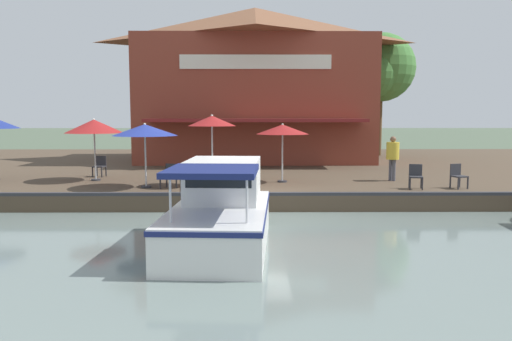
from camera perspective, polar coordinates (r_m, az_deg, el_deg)
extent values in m
plane|color=#4C5B47|center=(15.88, -0.62, -5.07)|extent=(220.00, 220.00, 0.00)
cube|color=#4C3D2D|center=(26.72, -0.58, 0.22)|extent=(22.00, 56.00, 0.60)
cube|color=#2D2D33|center=(15.86, -0.62, -2.69)|extent=(0.20, 50.40, 0.10)
cube|color=brown|center=(29.18, -0.12, 7.89)|extent=(8.10, 12.51, 6.67)
pyramid|color=brown|center=(29.61, -0.13, 16.27)|extent=(8.50, 13.14, 1.96)
cube|color=maroon|center=(24.22, -0.04, 5.76)|extent=(1.80, 10.64, 0.16)
cube|color=silver|center=(25.22, -0.06, 12.32)|extent=(0.08, 7.51, 0.70)
cylinder|color=#B7B7B7|center=(17.91, -12.51, 1.40)|extent=(0.06, 0.06, 2.09)
cylinder|color=#2D2D33|center=(18.02, -12.44, -1.82)|extent=(0.36, 0.36, 0.06)
cone|color=navy|center=(17.86, -12.59, 4.55)|extent=(2.26, 2.26, 0.40)
cone|color=white|center=(17.85, -12.59, 4.61)|extent=(1.40, 1.40, 0.32)
sphere|color=white|center=(17.85, -12.60, 5.18)|extent=(0.08, 0.08, 0.08)
cylinder|color=#B7B7B7|center=(17.95, -5.03, 2.02)|extent=(0.06, 0.06, 2.40)
cylinder|color=#2D2D33|center=(18.07, -4.99, -1.67)|extent=(0.36, 0.36, 0.06)
cone|color=maroon|center=(17.90, -5.06, 5.68)|extent=(1.72, 1.72, 0.37)
cone|color=white|center=(17.90, -5.06, 5.74)|extent=(1.07, 1.07, 0.29)
sphere|color=white|center=(17.90, -5.07, 6.27)|extent=(0.08, 0.08, 0.08)
cylinder|color=#B7B7B7|center=(20.38, -17.93, 1.97)|extent=(0.06, 0.06, 2.20)
cylinder|color=#2D2D33|center=(20.48, -17.83, -1.01)|extent=(0.36, 0.36, 0.06)
cone|color=maroon|center=(20.33, -18.03, 4.84)|extent=(2.23, 2.23, 0.52)
cone|color=white|center=(20.33, -18.03, 4.89)|extent=(1.38, 1.38, 0.42)
sphere|color=white|center=(20.33, -18.05, 5.57)|extent=(0.08, 0.08, 0.08)
cylinder|color=#B7B7B7|center=(18.97, 3.03, 1.77)|extent=(0.06, 0.06, 2.06)
cylinder|color=#2D2D33|center=(19.08, 3.01, -1.24)|extent=(0.36, 0.36, 0.06)
cone|color=maroon|center=(18.92, 3.05, 4.72)|extent=(1.99, 1.99, 0.36)
cone|color=white|center=(18.92, 3.05, 4.78)|extent=(1.23, 1.23, 0.29)
sphere|color=white|center=(18.92, 3.05, 5.27)|extent=(0.08, 0.08, 0.08)
cube|color=#2D2D33|center=(17.37, -9.79, -1.46)|extent=(0.05, 0.05, 0.42)
cube|color=#2D2D33|center=(17.59, -10.89, -1.38)|extent=(0.05, 0.05, 0.42)
cube|color=#2D2D33|center=(17.70, -9.09, -1.30)|extent=(0.05, 0.05, 0.42)
cube|color=#2D2D33|center=(17.92, -10.17, -1.23)|extent=(0.05, 0.05, 0.42)
cube|color=#2D2D33|center=(17.62, -10.00, -0.66)|extent=(0.58, 0.58, 0.05)
cube|color=#2D2D33|center=(17.76, -9.66, 0.14)|extent=(0.21, 0.42, 0.40)
cube|color=#2D2D33|center=(18.71, 23.05, -1.32)|extent=(0.05, 0.05, 0.42)
cube|color=#2D2D33|center=(18.45, 22.12, -1.38)|extent=(0.05, 0.05, 0.42)
cube|color=#2D2D33|center=(19.01, 22.24, -1.17)|extent=(0.05, 0.05, 0.42)
cube|color=#2D2D33|center=(18.75, 21.32, -1.23)|extent=(0.05, 0.05, 0.42)
cube|color=#2D2D33|center=(18.70, 22.21, -0.63)|extent=(0.56, 0.56, 0.05)
cube|color=#2D2D33|center=(18.83, 21.84, 0.12)|extent=(0.18, 0.43, 0.40)
cube|color=#2D2D33|center=(17.89, 18.49, -1.47)|extent=(0.05, 0.05, 0.42)
cube|color=#2D2D33|center=(17.85, 17.21, -1.44)|extent=(0.05, 0.05, 0.42)
cube|color=#2D2D33|center=(18.28, 18.35, -1.30)|extent=(0.05, 0.05, 0.42)
cube|color=#2D2D33|center=(18.24, 17.10, -1.28)|extent=(0.05, 0.05, 0.42)
cube|color=#2D2D33|center=(18.04, 17.81, -0.70)|extent=(0.53, 0.53, 0.05)
cube|color=#2D2D33|center=(18.21, 17.77, 0.08)|extent=(0.14, 0.44, 0.40)
cube|color=#2D2D33|center=(21.43, -17.22, -0.19)|extent=(0.05, 0.05, 0.42)
cube|color=#2D2D33|center=(21.61, -18.18, -0.17)|extent=(0.05, 0.05, 0.42)
cube|color=#2D2D33|center=(21.79, -16.77, -0.07)|extent=(0.05, 0.05, 0.42)
cube|color=#2D2D33|center=(21.96, -17.71, -0.05)|extent=(0.05, 0.05, 0.42)
cube|color=#2D2D33|center=(21.67, -17.49, 0.44)|extent=(0.50, 0.50, 0.05)
cube|color=#2D2D33|center=(21.83, -17.28, 1.08)|extent=(0.11, 0.44, 0.40)
cylinder|color=#4C4C56|center=(20.06, 15.49, 0.03)|extent=(0.13, 0.13, 0.84)
cylinder|color=#4C4C56|center=(20.17, 15.12, 0.08)|extent=(0.13, 0.13, 0.84)
cylinder|color=gold|center=(20.05, 15.36, 2.19)|extent=(0.49, 0.49, 0.66)
sphere|color=brown|center=(20.02, 15.40, 3.46)|extent=(0.23, 0.23, 0.23)
cube|color=white|center=(11.69, -4.16, -6.43)|extent=(4.98, 2.44, 0.96)
ellipsoid|color=white|center=(14.06, -2.95, -4.25)|extent=(1.84, 2.15, 0.96)
cube|color=navy|center=(11.61, -4.18, -4.52)|extent=(5.04, 2.48, 0.10)
cube|color=white|center=(12.35, -3.71, -1.08)|extent=(2.21, 1.85, 1.02)
cube|color=black|center=(11.32, -4.32, -1.11)|extent=(0.15, 1.51, 0.36)
cube|color=navy|center=(10.33, -5.00, -0.04)|extent=(2.12, 1.95, 0.12)
cylinder|color=silver|center=(9.72, -1.05, -3.27)|extent=(0.05, 0.05, 0.96)
cylinder|color=silver|center=(9.94, -9.77, -3.15)|extent=(0.05, 0.05, 0.96)
cylinder|color=#473323|center=(16.20, -8.40, -1.04)|extent=(0.18, 0.18, 0.96)
cylinder|color=#2D2D33|center=(16.15, -8.42, 0.72)|extent=(0.22, 0.22, 0.04)
cylinder|color=brown|center=(34.79, 3.55, 4.53)|extent=(0.30, 0.30, 2.93)
sphere|color=#427A38|center=(34.81, 3.58, 8.95)|extent=(3.25, 3.25, 3.25)
sphere|color=#427A38|center=(34.12, 2.83, 8.46)|extent=(2.28, 2.28, 2.28)
cylinder|color=brown|center=(32.68, 13.90, 5.12)|extent=(0.33, 0.33, 3.92)
sphere|color=#427A38|center=(32.81, 14.07, 11.36)|extent=(4.27, 4.27, 4.27)
sphere|color=#427A38|center=(31.79, 13.31, 10.77)|extent=(2.99, 2.99, 2.99)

